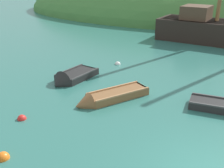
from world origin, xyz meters
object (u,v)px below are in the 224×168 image
(rowboat_portside, at_px, (71,79))
(buoy_white, at_px, (118,64))
(buoy_red, at_px, (22,119))
(buoy_orange, at_px, (3,158))
(rowboat_outer_left, at_px, (108,98))

(rowboat_portside, bearing_deg, buoy_white, 171.92)
(rowboat_portside, distance_m, buoy_red, 4.45)
(buoy_white, bearing_deg, buoy_orange, -91.03)
(rowboat_portside, xyz_separation_m, buoy_white, (1.43, 3.59, -0.11))
(buoy_orange, bearing_deg, buoy_red, 114.49)
(buoy_orange, bearing_deg, rowboat_portside, 100.42)
(rowboat_portside, xyz_separation_m, rowboat_outer_left, (2.81, -1.58, 0.00))
(buoy_orange, xyz_separation_m, buoy_white, (0.19, 10.34, 0.00))
(rowboat_outer_left, xyz_separation_m, buoy_white, (-1.39, 5.17, -0.11))
(buoy_orange, xyz_separation_m, buoy_red, (-1.05, 2.30, 0.00))
(buoy_white, relative_size, buoy_red, 0.98)
(buoy_white, bearing_deg, rowboat_portside, -111.65)
(buoy_orange, height_order, buoy_white, buoy_orange)
(rowboat_portside, bearing_deg, buoy_red, 16.04)
(rowboat_portside, bearing_deg, buoy_orange, 23.99)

